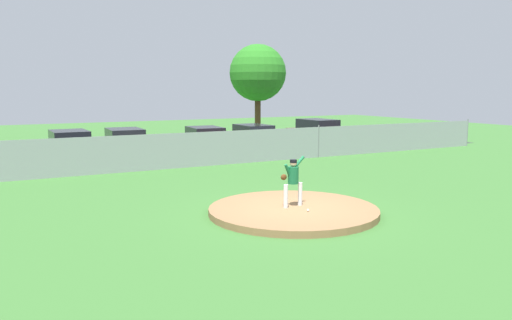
% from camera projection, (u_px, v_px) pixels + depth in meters
% --- Properties ---
extents(ground_plane, '(80.00, 80.00, 0.00)m').
position_uv_depth(ground_plane, '(214.00, 182.00, 20.17)').
color(ground_plane, '#386B2D').
extents(asphalt_strip, '(44.00, 7.00, 0.01)m').
position_uv_depth(asphalt_strip, '(153.00, 157.00, 27.58)').
color(asphalt_strip, '#2B2B2D').
rests_on(asphalt_strip, ground_plane).
extents(pitchers_mound, '(5.09, 5.09, 0.20)m').
position_uv_depth(pitchers_mound, '(293.00, 211.00, 14.92)').
color(pitchers_mound, olive).
rests_on(pitchers_mound, ground_plane).
extents(pitcher_youth, '(0.81, 0.32, 1.52)m').
position_uv_depth(pitcher_youth, '(293.00, 178.00, 14.89)').
color(pitcher_youth, silver).
rests_on(pitcher_youth, pitchers_mound).
extents(baseball, '(0.07, 0.07, 0.07)m').
position_uv_depth(baseball, '(308.00, 210.00, 14.41)').
color(baseball, white).
rests_on(baseball, pitchers_mound).
extents(chainlink_fence, '(40.03, 0.07, 1.77)m').
position_uv_depth(chainlink_fence, '(180.00, 151.00, 23.54)').
color(chainlink_fence, gray).
rests_on(chainlink_fence, ground_plane).
extents(parked_car_charcoal, '(2.02, 4.45, 1.61)m').
position_uv_depth(parked_car_charcoal, '(70.00, 147.00, 25.73)').
color(parked_car_charcoal, '#232328').
rests_on(parked_car_charcoal, ground_plane).
extents(parked_car_champagne, '(2.08, 4.47, 1.61)m').
position_uv_depth(parked_car_champagne, '(125.00, 144.00, 27.00)').
color(parked_car_champagne, tan).
rests_on(parked_car_champagne, ground_plane).
extents(parked_car_burgundy, '(2.06, 4.73, 1.78)m').
position_uv_depth(parked_car_burgundy, '(317.00, 133.00, 32.61)').
color(parked_car_burgundy, maroon).
rests_on(parked_car_burgundy, ground_plane).
extents(parked_car_red, '(2.20, 4.42, 1.54)m').
position_uv_depth(parked_car_red, '(205.00, 141.00, 29.06)').
color(parked_car_red, '#A81919').
rests_on(parked_car_red, ground_plane).
extents(parked_car_white, '(1.92, 4.51, 1.55)m').
position_uv_depth(parked_car_white, '(253.00, 138.00, 30.84)').
color(parked_car_white, silver).
rests_on(parked_car_white, ground_plane).
extents(tree_broad_right, '(4.33, 4.33, 7.14)m').
position_uv_depth(tree_broad_right, '(258.00, 73.00, 38.03)').
color(tree_broad_right, '#4C331E').
rests_on(tree_broad_right, ground_plane).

